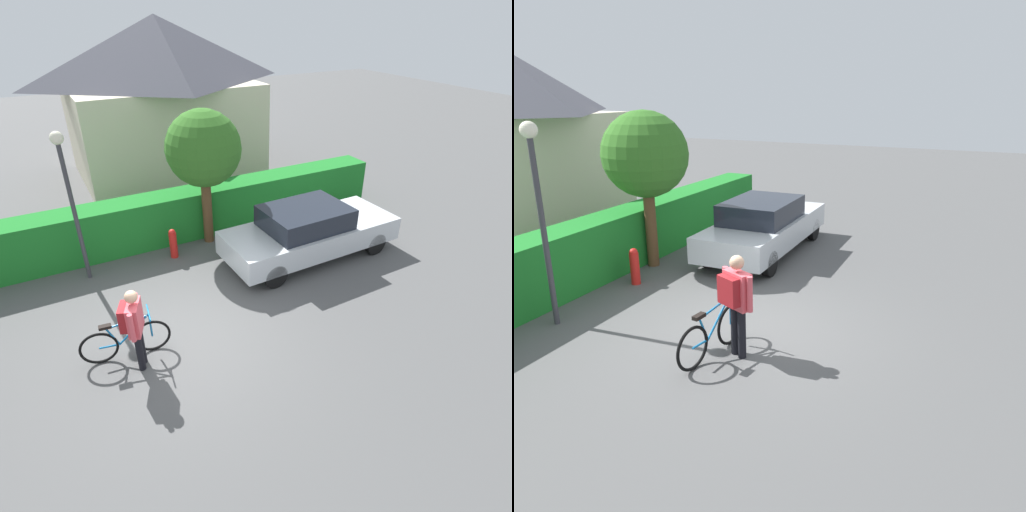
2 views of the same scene
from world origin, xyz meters
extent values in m
plane|color=#515151|center=(0.00, 0.00, 0.00)|extent=(60.00, 60.00, 0.00)
cube|color=#1C7726|center=(0.00, 4.17, 0.67)|extent=(15.53, 0.90, 1.33)
cube|color=silver|center=(4.14, 1.54, 0.60)|extent=(4.65, 1.90, 0.60)
cube|color=#1E232D|center=(3.94, 1.54, 1.16)|extent=(2.13, 1.61, 0.52)
cylinder|color=black|center=(5.68, 2.38, 0.30)|extent=(0.60, 0.20, 0.60)
cylinder|color=black|center=(5.72, 0.79, 0.30)|extent=(0.60, 0.20, 0.60)
cylinder|color=black|center=(2.55, 2.30, 0.30)|extent=(0.60, 0.20, 0.60)
cylinder|color=black|center=(2.59, 0.71, 0.30)|extent=(0.60, 0.20, 0.60)
torus|color=black|center=(-0.54, -0.03, 0.35)|extent=(0.70, 0.14, 0.70)
torus|color=black|center=(-1.50, 0.09, 0.35)|extent=(0.70, 0.14, 0.70)
cylinder|color=#1972B2|center=(-0.84, 0.01, 0.61)|extent=(0.62, 0.11, 0.57)
cylinder|color=#1972B2|center=(-1.23, 0.06, 0.56)|extent=(0.22, 0.06, 0.46)
cylinder|color=#1972B2|center=(-0.96, 0.02, 0.80)|extent=(0.74, 0.13, 0.12)
cylinder|color=#1972B2|center=(-1.32, 0.07, 0.34)|extent=(0.37, 0.08, 0.05)
cylinder|color=#1972B2|center=(-0.54, -0.03, 0.62)|extent=(0.04, 0.04, 0.53)
cube|color=black|center=(-1.32, 0.07, 0.81)|extent=(0.23, 0.13, 0.06)
cylinder|color=#1972B2|center=(-0.54, -0.03, 0.91)|extent=(0.09, 0.50, 0.03)
cylinder|color=black|center=(-0.81, -0.25, 0.42)|extent=(0.13, 0.13, 0.83)
cylinder|color=black|center=(-0.88, -0.41, 0.42)|extent=(0.13, 0.13, 0.83)
cube|color=#DB4C56|center=(-0.84, -0.33, 1.13)|extent=(0.37, 0.52, 0.59)
sphere|color=tan|center=(-0.84, -0.33, 1.57)|extent=(0.23, 0.23, 0.23)
cylinder|color=#DB4C56|center=(-0.73, -0.06, 1.14)|extent=(0.09, 0.09, 0.56)
cylinder|color=#DB4C56|center=(-0.96, -0.60, 1.14)|extent=(0.09, 0.09, 0.56)
cube|color=maroon|center=(-0.99, -0.27, 1.16)|extent=(0.30, 0.42, 0.45)
cylinder|color=#38383D|center=(-1.20, 3.20, 1.65)|extent=(0.10, 0.10, 3.29)
sphere|color=#F2EDCC|center=(-1.20, 3.20, 3.41)|extent=(0.28, 0.28, 0.28)
cylinder|color=brown|center=(2.10, 3.54, 1.03)|extent=(0.26, 0.26, 2.05)
sphere|color=#326C23|center=(2.10, 3.54, 2.64)|extent=(1.94, 1.94, 1.94)
cylinder|color=red|center=(0.95, 3.15, 0.35)|extent=(0.20, 0.20, 0.70)
sphere|color=red|center=(0.95, 3.15, 0.72)|extent=(0.18, 0.18, 0.18)
camera|label=1|loc=(-1.69, -6.34, 5.78)|focal=29.69mm
camera|label=2|loc=(-7.06, -3.73, 4.04)|focal=35.14mm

